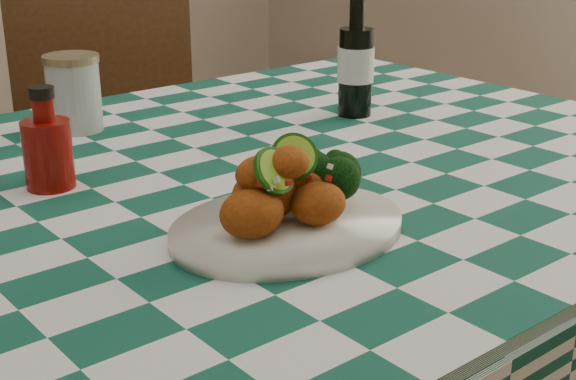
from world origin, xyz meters
TOP-DOWN VIEW (x-y plane):
  - plate at (0.00, -0.22)m, footprint 0.30×0.24m
  - fried_chicken_pile at (-0.01, -0.22)m, footprint 0.14×0.10m
  - broccoli_side at (0.08, -0.21)m, footprint 0.09×0.09m
  - ketchup_bottle at (-0.14, 0.10)m, footprint 0.08×0.08m
  - mason_jar at (0.01, 0.34)m, footprint 0.10×0.10m
  - beer_bottle at (0.43, 0.12)m, footprint 0.08×0.08m
  - wooden_chair_right at (0.28, 0.75)m, footprint 0.59×0.60m

SIDE VIEW (x-z plane):
  - wooden_chair_right at x=0.28m, z-range 0.00..0.96m
  - plate at x=0.00m, z-range 0.79..0.80m
  - broccoli_side at x=0.08m, z-range 0.80..0.87m
  - fried_chicken_pile at x=-0.01m, z-range 0.80..0.89m
  - mason_jar at x=0.01m, z-range 0.79..0.91m
  - ketchup_bottle at x=-0.14m, z-range 0.79..0.92m
  - beer_bottle at x=0.43m, z-range 0.79..1.01m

